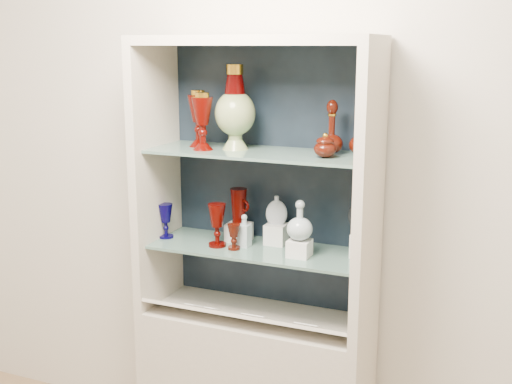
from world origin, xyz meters
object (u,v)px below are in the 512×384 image
at_px(ruby_pitcher, 239,206).
at_px(flat_flask, 277,210).
at_px(pedestal_lamp_right, 203,121).
at_px(ruby_decanter_a, 332,124).
at_px(enamel_urn, 235,107).
at_px(cobalt_goblet, 166,221).
at_px(ruby_goblet_small, 234,237).
at_px(ruby_decanter_b, 362,127).
at_px(clear_square_bottle, 244,231).
at_px(pedestal_lamp_left, 199,119).
at_px(ruby_goblet_tall, 217,225).
at_px(clear_round_decanter, 300,221).
at_px(cameo_medallion, 362,217).
at_px(lidded_bowl, 325,145).

xyz_separation_m(ruby_pitcher, flat_flask, (0.17, 0.02, -0.00)).
distance_m(pedestal_lamp_right, ruby_decanter_a, 0.54).
height_order(enamel_urn, cobalt_goblet, enamel_urn).
height_order(enamel_urn, ruby_goblet_small, enamel_urn).
bearing_deg(ruby_pitcher, pedestal_lamp_right, -111.43).
distance_m(ruby_decanter_a, ruby_goblet_small, 0.63).
distance_m(ruby_decanter_b, ruby_goblet_small, 0.71).
xyz_separation_m(ruby_pitcher, clear_square_bottle, (0.06, -0.07, -0.09)).
bearing_deg(pedestal_lamp_left, ruby_goblet_tall, -31.77).
bearing_deg(ruby_decanter_a, clear_round_decanter, -133.66).
height_order(ruby_pitcher, cameo_medallion, same).
bearing_deg(cobalt_goblet, clear_round_decanter, -1.85).
height_order(ruby_goblet_small, flat_flask, flat_flask).
bearing_deg(ruby_goblet_tall, cameo_medallion, 8.78).
distance_m(lidded_bowl, flat_flask, 0.42).
relative_size(ruby_decanter_a, ruby_decanter_b, 1.09).
bearing_deg(cameo_medallion, lidded_bowl, -161.70).
distance_m(ruby_goblet_tall, ruby_goblet_small, 0.09).
xyz_separation_m(pedestal_lamp_right, ruby_goblet_tall, (0.06, 0.00, -0.45)).
bearing_deg(flat_flask, clear_round_decanter, -59.43).
xyz_separation_m(enamel_urn, clear_square_bottle, (0.05, -0.03, -0.53)).
bearing_deg(cobalt_goblet, lidded_bowl, -1.38).
distance_m(enamel_urn, ruby_goblet_small, 0.55).
distance_m(ruby_goblet_small, clear_round_decanter, 0.30).
bearing_deg(pedestal_lamp_right, ruby_goblet_small, -3.25).
bearing_deg(lidded_bowl, ruby_decanter_b, 43.07).
bearing_deg(ruby_pitcher, ruby_decanter_a, 23.08).
height_order(ruby_decanter_b, cobalt_goblet, ruby_decanter_b).
bearing_deg(clear_round_decanter, cobalt_goblet, 178.15).
height_order(ruby_decanter_b, clear_round_decanter, ruby_decanter_b).
relative_size(ruby_decanter_b, cameo_medallion, 1.62).
height_order(enamel_urn, ruby_goblet_tall, enamel_urn).
height_order(lidded_bowl, ruby_goblet_small, lidded_bowl).
relative_size(ruby_decanter_a, flat_flask, 1.88).
bearing_deg(flat_flask, ruby_goblet_tall, -169.94).
xyz_separation_m(pedestal_lamp_right, clear_round_decanter, (0.43, 0.01, -0.39)).
xyz_separation_m(ruby_goblet_small, ruby_pitcher, (-0.03, 0.12, 0.10)).
xyz_separation_m(pedestal_lamp_right, enamel_urn, (0.12, 0.07, 0.06)).
height_order(clear_round_decanter, cameo_medallion, cameo_medallion).
height_order(pedestal_lamp_right, flat_flask, pedestal_lamp_right).
height_order(pedestal_lamp_right, ruby_goblet_tall, pedestal_lamp_right).
bearing_deg(flat_flask, ruby_decanter_a, -25.01).
distance_m(cobalt_goblet, clear_round_decanter, 0.65).
bearing_deg(ruby_goblet_tall, pedestal_lamp_left, 148.23).
bearing_deg(ruby_goblet_small, pedestal_lamp_right, 176.75).
xyz_separation_m(clear_square_bottle, cameo_medallion, (0.50, 0.05, 0.10)).
relative_size(ruby_decanter_b, clear_square_bottle, 1.57).
bearing_deg(ruby_goblet_small, ruby_pitcher, 104.32).
height_order(ruby_goblet_small, clear_round_decanter, clear_round_decanter).
distance_m(pedestal_lamp_left, clear_square_bottle, 0.52).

